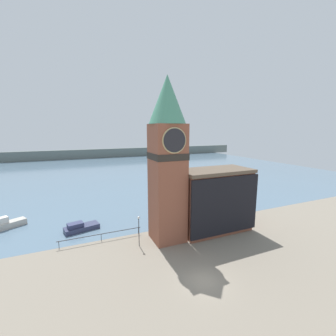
# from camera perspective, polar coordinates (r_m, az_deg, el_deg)

# --- Properties ---
(ground_plane) EXTENTS (160.00, 160.00, 0.00)m
(ground_plane) POSITION_cam_1_polar(r_m,az_deg,el_deg) (26.73, 9.24, -26.46)
(ground_plane) COLOR gray
(water) EXTENTS (160.00, 120.00, 0.00)m
(water) POSITION_cam_1_polar(r_m,az_deg,el_deg) (93.59, -15.71, -0.34)
(water) COLOR slate
(water) RESTS_ON ground_plane
(far_shoreline) EXTENTS (180.00, 3.00, 5.00)m
(far_shoreline) POSITION_cam_1_polar(r_m,az_deg,el_deg) (132.68, -18.13, 3.50)
(far_shoreline) COLOR slate
(far_shoreline) RESTS_ON water
(pier_railing) EXTENTS (11.54, 0.08, 1.09)m
(pier_railing) POSITION_cam_1_polar(r_m,az_deg,el_deg) (34.68, -16.62, -15.91)
(pier_railing) COLOR #333338
(pier_railing) RESTS_ON ground_plane
(clock_tower) EXTENTS (5.03, 5.03, 22.81)m
(clock_tower) POSITION_cam_1_polar(r_m,az_deg,el_deg) (30.82, -0.14, 2.97)
(clock_tower) COLOR brown
(clock_tower) RESTS_ON ground_plane
(pier_building) EXTENTS (11.43, 5.89, 9.77)m
(pier_building) POSITION_cam_1_polar(r_m,az_deg,el_deg) (36.05, 11.77, -7.96)
(pier_building) COLOR brown
(pier_building) RESTS_ON ground_plane
(boat_near) EXTENTS (5.49, 3.15, 1.41)m
(boat_near) POSITION_cam_1_polar(r_m,az_deg,el_deg) (39.14, -21.34, -13.84)
(boat_near) COLOR #333856
(boat_near) RESTS_ON water
(boat_far) EXTENTS (5.47, 4.02, 1.99)m
(boat_far) POSITION_cam_1_polar(r_m,az_deg,el_deg) (45.47, -36.02, -11.48)
(boat_far) COLOR #B7B2A8
(boat_far) RESTS_ON water
(mooring_bollard_near) EXTENTS (0.28, 0.28, 0.79)m
(mooring_bollard_near) POSITION_cam_1_polar(r_m,az_deg,el_deg) (34.12, -3.81, -16.95)
(mooring_bollard_near) COLOR #2D2D33
(mooring_bollard_near) RESTS_ON ground_plane
(lamp_post) EXTENTS (0.32, 0.32, 4.24)m
(lamp_post) POSITION_cam_1_polar(r_m,az_deg,el_deg) (31.54, -7.43, -14.30)
(lamp_post) COLOR #2D2D33
(lamp_post) RESTS_ON ground_plane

